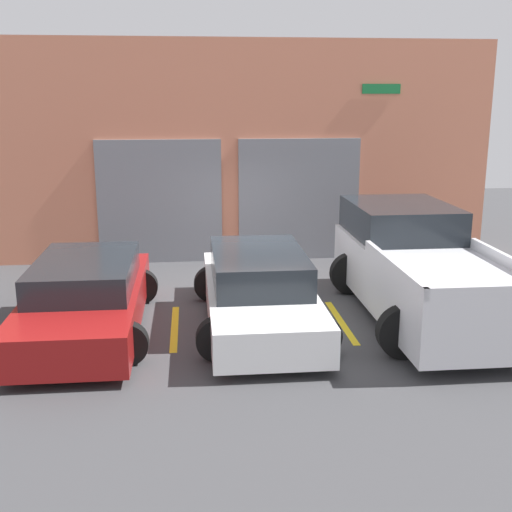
# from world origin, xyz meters

# --- Properties ---
(ground_plane) EXTENTS (28.00, 28.00, 0.00)m
(ground_plane) POSITION_xyz_m (0.00, 0.00, 0.00)
(ground_plane) COLOR #3D3D3F
(shophouse_building) EXTENTS (12.06, 0.68, 5.10)m
(shophouse_building) POSITION_xyz_m (-0.01, 3.29, 2.51)
(shophouse_building) COLOR #D17A5B
(shophouse_building) RESTS_ON ground
(pickup_truck) EXTENTS (2.59, 5.24, 1.83)m
(pickup_truck) POSITION_xyz_m (2.89, -1.28, 0.87)
(pickup_truck) COLOR silver
(pickup_truck) RESTS_ON ground
(sedan_white) EXTENTS (2.19, 4.65, 1.28)m
(sedan_white) POSITION_xyz_m (0.00, -1.52, 0.60)
(sedan_white) COLOR white
(sedan_white) RESTS_ON ground
(sedan_side) EXTENTS (2.22, 4.66, 1.22)m
(sedan_side) POSITION_xyz_m (-2.89, -1.52, 0.58)
(sedan_side) COLOR maroon
(sedan_side) RESTS_ON ground
(parking_stripe_left) EXTENTS (0.12, 2.20, 0.01)m
(parking_stripe_left) POSITION_xyz_m (-1.44, -1.55, 0.00)
(parking_stripe_left) COLOR gold
(parking_stripe_left) RESTS_ON ground
(parking_stripe_centre) EXTENTS (0.12, 2.20, 0.01)m
(parking_stripe_centre) POSITION_xyz_m (1.44, -1.55, 0.00)
(parking_stripe_centre) COLOR gold
(parking_stripe_centre) RESTS_ON ground
(parking_stripe_right) EXTENTS (0.12, 2.20, 0.01)m
(parking_stripe_right) POSITION_xyz_m (4.33, -1.55, 0.00)
(parking_stripe_right) COLOR gold
(parking_stripe_right) RESTS_ON ground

